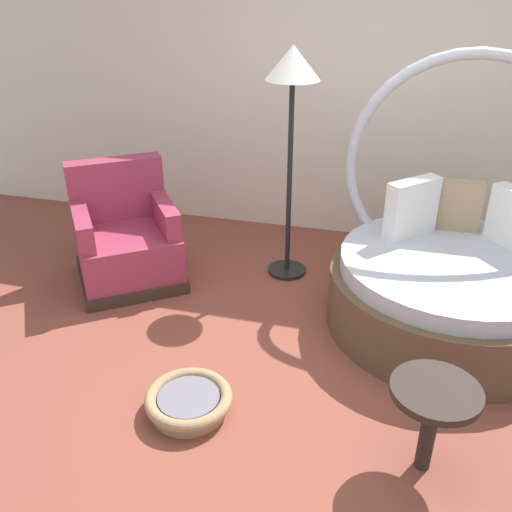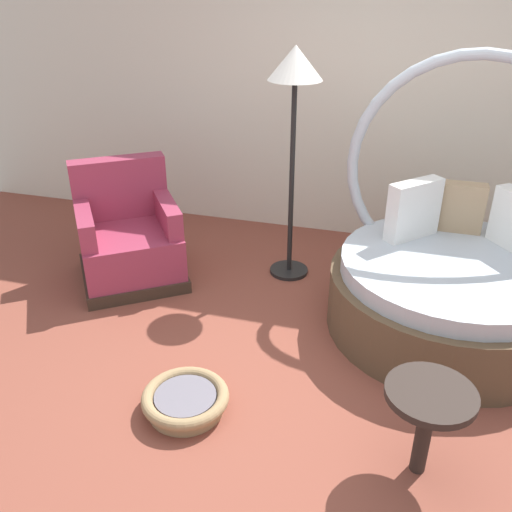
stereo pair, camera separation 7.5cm
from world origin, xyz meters
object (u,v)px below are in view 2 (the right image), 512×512
(side_table, at_px, (429,406))
(floor_lamp, at_px, (295,87))
(round_daybed, at_px, (451,277))
(red_armchair, at_px, (129,240))
(pet_basket, at_px, (186,400))

(side_table, relative_size, floor_lamp, 0.29)
(floor_lamp, bearing_deg, round_daybed, -18.10)
(round_daybed, height_order, red_armchair, round_daybed)
(red_armchair, height_order, pet_basket, red_armchair)
(floor_lamp, bearing_deg, side_table, -58.96)
(round_daybed, distance_m, red_armchair, 2.50)
(side_table, height_order, floor_lamp, floor_lamp)
(round_daybed, bearing_deg, side_table, -95.76)
(red_armchair, relative_size, side_table, 2.14)
(round_daybed, distance_m, side_table, 1.44)
(side_table, bearing_deg, round_daybed, 84.24)
(pet_basket, height_order, side_table, side_table)
(pet_basket, bearing_deg, red_armchair, 127.63)
(round_daybed, xyz_separation_m, side_table, (-0.14, -1.43, 0.05))
(round_daybed, distance_m, floor_lamp, 1.75)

